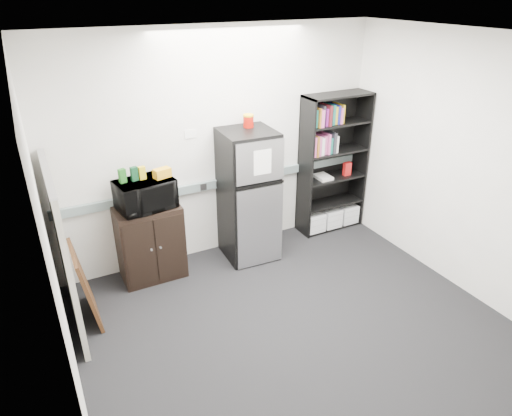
{
  "coord_description": "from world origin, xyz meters",
  "views": [
    {
      "loc": [
        -1.97,
        -3.0,
        3.05
      ],
      "look_at": [
        0.04,
        0.9,
        0.9
      ],
      "focal_mm": 32.0,
      "sensor_mm": 36.0,
      "label": 1
    }
  ],
  "objects_px": {
    "cubicle_partition": "(63,251)",
    "bookshelf": "(333,165)",
    "microwave": "(145,194)",
    "refrigerator": "(248,196)",
    "cabinet": "(151,242)"
  },
  "relations": [
    {
      "from": "bookshelf",
      "to": "cabinet",
      "type": "bearing_deg",
      "value": -178.53
    },
    {
      "from": "cabinet",
      "to": "refrigerator",
      "type": "relative_size",
      "value": 0.55
    },
    {
      "from": "bookshelf",
      "to": "cubicle_partition",
      "type": "bearing_deg",
      "value": -171.94
    },
    {
      "from": "cabinet",
      "to": "refrigerator",
      "type": "xyz_separation_m",
      "value": [
        1.2,
        -0.08,
        0.36
      ]
    },
    {
      "from": "cabinet",
      "to": "refrigerator",
      "type": "distance_m",
      "value": 1.25
    },
    {
      "from": "bookshelf",
      "to": "microwave",
      "type": "xyz_separation_m",
      "value": [
        -2.52,
        -0.08,
        0.13
      ]
    },
    {
      "from": "cabinet",
      "to": "microwave",
      "type": "relative_size",
      "value": 1.49
    },
    {
      "from": "bookshelf",
      "to": "microwave",
      "type": "bearing_deg",
      "value": -178.17
    },
    {
      "from": "bookshelf",
      "to": "cubicle_partition",
      "type": "height_order",
      "value": "bookshelf"
    },
    {
      "from": "microwave",
      "to": "bookshelf",
      "type": "bearing_deg",
      "value": -7.43
    },
    {
      "from": "cubicle_partition",
      "to": "refrigerator",
      "type": "bearing_deg",
      "value": 9.18
    },
    {
      "from": "cubicle_partition",
      "to": "bookshelf",
      "type": "bearing_deg",
      "value": 8.06
    },
    {
      "from": "microwave",
      "to": "refrigerator",
      "type": "relative_size",
      "value": 0.37
    },
    {
      "from": "cabinet",
      "to": "refrigerator",
      "type": "height_order",
      "value": "refrigerator"
    },
    {
      "from": "microwave",
      "to": "cabinet",
      "type": "bearing_deg",
      "value": 80.75
    }
  ]
}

